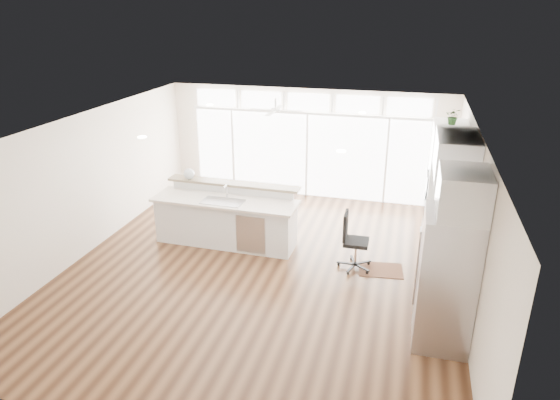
# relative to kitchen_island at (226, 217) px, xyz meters

# --- Properties ---
(floor) EXTENTS (7.00, 8.00, 0.02)m
(floor) POSITION_rel_kitchen_island_xyz_m (1.00, -0.82, -0.59)
(floor) COLOR #3C2212
(floor) RESTS_ON ground
(ceiling) EXTENTS (7.00, 8.00, 0.02)m
(ceiling) POSITION_rel_kitchen_island_xyz_m (1.00, -0.82, 2.12)
(ceiling) COLOR white
(ceiling) RESTS_ON wall_back
(wall_back) EXTENTS (7.00, 0.04, 2.70)m
(wall_back) POSITION_rel_kitchen_island_xyz_m (1.00, 3.18, 0.77)
(wall_back) COLOR #F0E3D0
(wall_back) RESTS_ON floor
(wall_front) EXTENTS (7.00, 0.04, 2.70)m
(wall_front) POSITION_rel_kitchen_island_xyz_m (1.00, -4.82, 0.77)
(wall_front) COLOR #F0E3D0
(wall_front) RESTS_ON floor
(wall_left) EXTENTS (0.04, 8.00, 2.70)m
(wall_left) POSITION_rel_kitchen_island_xyz_m (-2.50, -0.82, 0.77)
(wall_left) COLOR #F0E3D0
(wall_left) RESTS_ON floor
(wall_right) EXTENTS (0.04, 8.00, 2.70)m
(wall_right) POSITION_rel_kitchen_island_xyz_m (4.50, -0.82, 0.77)
(wall_right) COLOR #F0E3D0
(wall_right) RESTS_ON floor
(glass_wall) EXTENTS (5.80, 0.06, 2.08)m
(glass_wall) POSITION_rel_kitchen_island_xyz_m (1.00, 3.12, 0.47)
(glass_wall) COLOR white
(glass_wall) RESTS_ON wall_back
(transom_row) EXTENTS (5.90, 0.06, 0.40)m
(transom_row) POSITION_rel_kitchen_island_xyz_m (1.00, 3.12, 1.80)
(transom_row) COLOR white
(transom_row) RESTS_ON wall_back
(desk_window) EXTENTS (0.04, 0.85, 0.85)m
(desk_window) POSITION_rel_kitchen_island_xyz_m (4.46, -0.52, 0.97)
(desk_window) COLOR white
(desk_window) RESTS_ON wall_right
(ceiling_fan) EXTENTS (1.16, 1.16, 0.32)m
(ceiling_fan) POSITION_rel_kitchen_island_xyz_m (0.50, 1.98, 1.90)
(ceiling_fan) COLOR white
(ceiling_fan) RESTS_ON ceiling
(recessed_lights) EXTENTS (3.40, 3.00, 0.02)m
(recessed_lights) POSITION_rel_kitchen_island_xyz_m (1.00, -0.62, 2.10)
(recessed_lights) COLOR white
(recessed_lights) RESTS_ON ceiling
(oven_cabinet) EXTENTS (0.64, 1.20, 2.50)m
(oven_cabinet) POSITION_rel_kitchen_island_xyz_m (4.17, 0.98, 0.67)
(oven_cabinet) COLOR white
(oven_cabinet) RESTS_ON floor
(desk_nook) EXTENTS (0.72, 1.30, 0.76)m
(desk_nook) POSITION_rel_kitchen_island_xyz_m (4.13, -0.52, -0.20)
(desk_nook) COLOR white
(desk_nook) RESTS_ON floor
(upper_cabinets) EXTENTS (0.64, 1.30, 0.64)m
(upper_cabinets) POSITION_rel_kitchen_island_xyz_m (4.17, -0.52, 1.77)
(upper_cabinets) COLOR white
(upper_cabinets) RESTS_ON wall_right
(refrigerator) EXTENTS (0.76, 0.90, 2.00)m
(refrigerator) POSITION_rel_kitchen_island_xyz_m (4.11, -2.17, 0.42)
(refrigerator) COLOR #B2B2B7
(refrigerator) RESTS_ON floor
(fridge_cabinet) EXTENTS (0.64, 0.90, 0.60)m
(fridge_cabinet) POSITION_rel_kitchen_island_xyz_m (4.17, -2.17, 1.72)
(fridge_cabinet) COLOR white
(fridge_cabinet) RESTS_ON wall_right
(framed_photos) EXTENTS (0.06, 0.22, 0.80)m
(framed_photos) POSITION_rel_kitchen_island_xyz_m (4.46, 0.10, 0.82)
(framed_photos) COLOR black
(framed_photos) RESTS_ON wall_right
(kitchen_island) EXTENTS (2.95, 1.17, 1.16)m
(kitchen_island) POSITION_rel_kitchen_island_xyz_m (0.00, 0.00, 0.00)
(kitchen_island) COLOR white
(kitchen_island) RESTS_ON floor
(rug) EXTENTS (0.85, 0.66, 0.01)m
(rug) POSITION_rel_kitchen_island_xyz_m (3.15, -0.32, -0.58)
(rug) COLOR #351B10
(rug) RESTS_ON floor
(office_chair) EXTENTS (0.57, 0.53, 1.09)m
(office_chair) POSITION_rel_kitchen_island_xyz_m (2.67, -0.36, -0.04)
(office_chair) COLOR black
(office_chair) RESTS_ON floor
(fishbowl) EXTENTS (0.23, 0.23, 0.23)m
(fishbowl) POSITION_rel_kitchen_island_xyz_m (-0.94, 0.42, 0.69)
(fishbowl) COLOR silver
(fishbowl) RESTS_ON kitchen_island
(monitor) EXTENTS (0.14, 0.53, 0.44)m
(monitor) POSITION_rel_kitchen_island_xyz_m (4.05, -0.52, 0.40)
(monitor) COLOR black
(monitor) RESTS_ON desk_nook
(keyboard) EXTENTS (0.18, 0.36, 0.02)m
(keyboard) POSITION_rel_kitchen_island_xyz_m (3.88, -0.52, 0.19)
(keyboard) COLOR silver
(keyboard) RESTS_ON desk_nook
(potted_plant) EXTENTS (0.31, 0.33, 0.24)m
(potted_plant) POSITION_rel_kitchen_island_xyz_m (4.17, 0.98, 2.04)
(potted_plant) COLOR #2B5625
(potted_plant) RESTS_ON oven_cabinet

